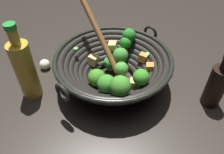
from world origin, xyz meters
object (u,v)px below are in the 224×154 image
Objects in this scene: cooking_oil_bottle at (25,69)px; garlic_bulb at (45,64)px; wok at (113,66)px; soy_sauce_bottle at (216,85)px.

garlic_bulb is at bearing 122.12° from cooking_oil_bottle.
cooking_oil_bottle is at bearing -57.88° from garlic_bulb.
wok is 0.26m from cooking_oil_bottle.
garlic_bulb is (-0.06, 0.10, -0.08)m from cooking_oil_bottle.
soy_sauce_bottle is (0.28, 0.11, 0.00)m from wok.
wok is 2.23× the size of soy_sauce_bottle.
wok is at bearing 48.68° from cooking_oil_bottle.
wok is 0.30m from soy_sauce_bottle.
cooking_oil_bottle is (-0.17, -0.19, 0.03)m from wok.
cooking_oil_bottle reaches higher than soy_sauce_bottle.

